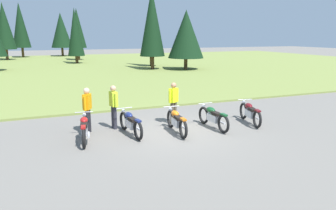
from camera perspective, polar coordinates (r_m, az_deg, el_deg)
ground_plane at (r=11.80m, az=1.08°, el=-4.86°), size 140.00×140.00×0.00m
grass_moorland at (r=36.74m, az=-14.86°, el=6.66°), size 80.00×44.00×0.10m
forest_treeline at (r=43.60m, az=-24.68°, el=12.35°), size 32.59×29.71×8.37m
motorcycle_red at (r=11.08m, az=-14.80°, el=-4.08°), size 0.62×2.09×0.88m
motorcycle_navy at (r=11.45m, az=-6.77°, el=-3.20°), size 0.62×2.10×0.88m
motorcycle_orange at (r=11.60m, az=1.54°, el=-2.92°), size 0.62×2.10×0.88m
motorcycle_british_green at (r=12.30m, az=8.08°, el=-2.13°), size 0.62×2.10×0.88m
motorcycle_maroon at (r=13.28m, az=14.51°, el=-1.32°), size 0.73×2.07×0.88m
rider_near_row_end at (r=12.72m, az=1.00°, el=0.83°), size 0.49×0.36×1.67m
rider_checking_bike at (r=11.85m, az=-14.29°, el=-0.42°), size 0.36×0.50×1.67m
rider_with_back_turned at (r=12.17m, az=-9.74°, el=0.12°), size 0.28×0.54×1.67m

